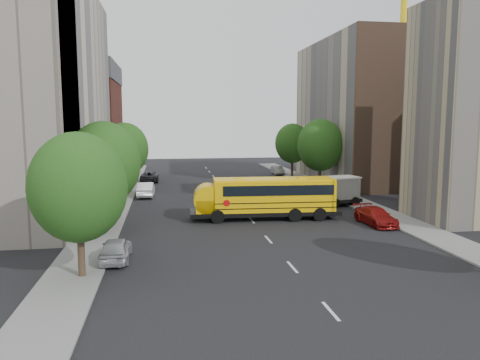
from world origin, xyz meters
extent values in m
plane|color=black|center=(0.00, 0.00, 0.00)|extent=(120.00, 120.00, 0.00)
cube|color=slate|center=(-11.50, 5.00, 0.06)|extent=(3.00, 80.00, 0.12)
cube|color=slate|center=(11.50, 5.00, 0.06)|extent=(3.00, 80.00, 0.12)
cube|color=silver|center=(0.00, 10.00, 0.01)|extent=(0.15, 64.00, 0.01)
cube|color=beige|center=(-18.00, 6.00, 10.00)|extent=(10.00, 26.00, 20.00)
cube|color=maroon|center=(-18.00, 28.00, 6.50)|extent=(10.00, 15.00, 13.00)
cube|color=tan|center=(18.00, 20.00, 9.00)|extent=(10.00, 22.00, 18.00)
cube|color=brown|center=(18.00, 9.00, 9.00)|extent=(10.10, 0.30, 18.00)
cylinder|color=yellow|center=(28.00, 28.00, 17.50)|extent=(1.00, 1.00, 35.00)
cylinder|color=#38281C|center=(-11.00, -14.00, 1.35)|extent=(0.36, 0.36, 2.70)
ellipsoid|color=#124513|center=(-11.00, -14.00, 4.65)|extent=(4.80, 4.80, 5.52)
cylinder|color=#38281C|center=(-11.00, -4.00, 1.44)|extent=(0.36, 0.36, 2.88)
ellipsoid|color=#124513|center=(-11.00, -4.00, 4.96)|extent=(5.12, 5.12, 5.89)
cylinder|color=#38281C|center=(-11.00, 14.00, 1.40)|extent=(0.36, 0.36, 2.81)
ellipsoid|color=#124513|center=(-11.00, 14.00, 4.84)|extent=(4.99, 4.99, 5.74)
cylinder|color=#38281C|center=(11.00, 14.00, 1.48)|extent=(0.36, 0.36, 2.95)
ellipsoid|color=#124513|center=(11.00, 14.00, 5.08)|extent=(5.25, 5.25, 6.04)
cylinder|color=#38281C|center=(11.00, 26.00, 1.37)|extent=(0.36, 0.36, 2.74)
ellipsoid|color=#124513|center=(11.00, 26.00, 4.71)|extent=(4.86, 4.86, 5.59)
cube|color=black|center=(1.15, -1.50, 0.59)|extent=(12.09, 3.35, 0.32)
cube|color=#FFC205|center=(1.90, -1.54, 1.98)|extent=(9.74, 3.17, 2.46)
cube|color=#FFC205|center=(-3.76, -1.24, 1.23)|extent=(2.05, 2.56, 1.07)
cube|color=black|center=(-2.64, -1.30, 2.51)|extent=(0.66, 2.48, 1.28)
cube|color=#FFC205|center=(1.90, -1.54, 3.23)|extent=(9.73, 2.96, 0.15)
cube|color=black|center=(2.11, -1.55, 2.51)|extent=(8.89, 3.19, 0.80)
cube|color=black|center=(1.90, -1.54, 1.12)|extent=(9.75, 3.24, 0.06)
cube|color=black|center=(1.90, -1.54, 1.55)|extent=(9.75, 3.24, 0.06)
cube|color=#FFC205|center=(6.75, -1.80, 1.98)|extent=(0.30, 2.68, 2.46)
cube|color=#FFC205|center=(-0.98, -1.39, 3.33)|extent=(0.67, 0.67, 0.11)
cube|color=#FFC205|center=(4.35, -1.67, 3.33)|extent=(0.67, 0.67, 0.11)
cylinder|color=#FFC205|center=(-3.76, -1.24, 1.76)|extent=(2.37, 2.57, 2.24)
cylinder|color=red|center=(-2.34, -2.76, 1.60)|extent=(0.54, 0.07, 0.53)
cylinder|color=black|center=(-3.08, -2.62, 0.53)|extent=(1.08, 0.38, 1.07)
cylinder|color=black|center=(-2.94, 0.05, 0.53)|extent=(1.08, 0.38, 1.07)
cylinder|color=black|center=(3.43, -2.96, 0.53)|extent=(1.08, 0.38, 1.07)
cylinder|color=black|center=(3.57, -0.29, 0.53)|extent=(1.08, 0.38, 1.07)
cylinder|color=black|center=(5.56, -3.07, 0.53)|extent=(1.08, 0.38, 1.07)
cylinder|color=black|center=(5.70, -0.41, 0.53)|extent=(1.08, 0.38, 1.07)
cube|color=black|center=(8.02, 3.00, 0.53)|extent=(6.70, 3.56, 0.32)
cube|color=silver|center=(8.54, 3.12, 1.65)|extent=(5.23, 3.11, 1.91)
cube|color=silver|center=(5.75, 2.45, 1.33)|extent=(1.92, 2.31, 1.28)
cube|color=silver|center=(8.54, 3.12, 2.66)|extent=(5.46, 3.26, 0.13)
cylinder|color=black|center=(5.99, 1.42, 0.45)|extent=(0.93, 0.47, 0.89)
cylinder|color=black|center=(5.50, 3.49, 0.45)|extent=(0.93, 0.47, 0.89)
cylinder|color=black|center=(8.48, 2.02, 0.45)|extent=(0.93, 0.47, 0.89)
cylinder|color=black|center=(7.98, 4.08, 0.45)|extent=(0.93, 0.47, 0.89)
cylinder|color=black|center=(10.75, 2.56, 0.45)|extent=(0.93, 0.47, 0.89)
cylinder|color=black|center=(10.26, 4.63, 0.45)|extent=(0.93, 0.47, 0.89)
imported|color=#AEAFB5|center=(-9.60, -11.25, 0.68)|extent=(1.66, 4.00, 1.36)
imported|color=white|center=(-8.80, 11.36, 0.77)|extent=(1.74, 4.69, 1.53)
imported|color=black|center=(-8.80, 23.58, 0.69)|extent=(2.28, 4.94, 1.37)
imported|color=maroon|center=(9.09, -4.90, 0.66)|extent=(2.19, 4.68, 1.32)
imported|color=#313054|center=(8.80, 11.43, 0.75)|extent=(1.86, 4.44, 1.50)
imported|color=#9B9A96|center=(9.60, 28.92, 0.63)|extent=(1.38, 3.86, 1.27)
camera|label=1|loc=(-6.71, -37.87, 7.95)|focal=35.00mm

